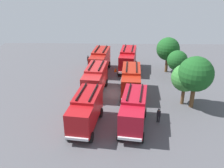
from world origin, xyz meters
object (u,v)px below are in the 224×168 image
fire_truck_3 (128,59)px  fire_truck_4 (131,80)px  tree_1 (177,61)px  tree_3 (196,74)px  tree_0 (168,49)px  traffic_cone_0 (140,75)px  fire_truck_2 (86,110)px  firefighter_0 (159,115)px  firefighter_1 (88,60)px  fire_truck_0 (100,60)px  fire_truck_1 (95,79)px  tree_2 (185,78)px  fire_truck_5 (134,110)px  traffic_cone_1 (115,70)px

fire_truck_3 → fire_truck_4: same height
tree_1 → tree_3: (8.58, 0.23, 1.21)m
tree_0 → traffic_cone_0: tree_0 is taller
fire_truck_2 → firefighter_0: 8.36m
tree_0 → traffic_cone_0: size_ratio=10.48×
fire_truck_2 → firefighter_1: fire_truck_2 is taller
fire_truck_0 → firefighter_1: fire_truck_0 is taller
fire_truck_4 → tree_3: (3.44, 7.64, 2.38)m
fire_truck_1 → traffic_cone_0: bearing=137.2°
fire_truck_0 → tree_0: size_ratio=1.23×
fire_truck_2 → tree_3: (-4.78, 12.98, 2.38)m
fire_truck_2 → fire_truck_4: same height
tree_0 → tree_2: size_ratio=1.11×
fire_truck_5 → firefighter_1: fire_truck_5 is taller
firefighter_0 → tree_1: size_ratio=0.35×
firefighter_1 → fire_truck_0: bearing=-44.1°
fire_truck_2 → fire_truck_3: bearing=171.2°
tree_2 → tree_3: 1.54m
fire_truck_3 → fire_truck_1: bearing=-22.1°
fire_truck_3 → firefighter_0: fire_truck_3 is taller
fire_truck_3 → traffic_cone_1: (0.60, -2.14, -1.80)m
fire_truck_2 → tree_1: bearing=144.0°
firefighter_0 → tree_0: 16.80m
tree_0 → tree_1: size_ratio=1.23×
fire_truck_1 → tree_2: size_ratio=1.36×
fire_truck_2 → traffic_cone_1: size_ratio=10.61×
fire_truck_3 → fire_truck_5: same height
fire_truck_2 → traffic_cone_0: size_ratio=12.91×
fire_truck_4 → tree_1: tree_1 is taller
tree_2 → traffic_cone_1: (-11.38, -8.95, -3.32)m
tree_3 → fire_truck_2: bearing=-69.8°
tree_3 → tree_1: bearing=-178.4°
fire_truck_5 → tree_3: (-4.69, 7.74, 2.38)m
firefighter_0 → traffic_cone_0: firefighter_0 is taller
fire_truck_3 → fire_truck_4: bearing=7.8°
tree_1 → firefighter_0: bearing=-20.2°
firefighter_0 → traffic_cone_1: (-15.93, -5.15, -0.61)m
traffic_cone_1 → fire_truck_3: bearing=105.8°
fire_truck_1 → traffic_cone_0: (-5.96, 6.88, -1.86)m
fire_truck_1 → traffic_cone_1: bearing=167.7°
tree_2 → traffic_cone_1: size_ratio=7.75×
fire_truck_1 → tree_1: (-4.65, 12.47, 1.17)m
fire_truck_1 → fire_truck_5: 9.94m
fire_truck_3 → traffic_cone_0: size_ratio=12.88×
fire_truck_3 → fire_truck_5: size_ratio=0.99×
fire_truck_2 → traffic_cone_0: 16.43m
fire_truck_5 → tree_2: size_ratio=1.37×
fire_truck_1 → tree_3: (3.93, 12.70, 2.38)m
firefighter_0 → traffic_cone_0: 13.68m
fire_truck_5 → tree_3: size_ratio=1.11×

